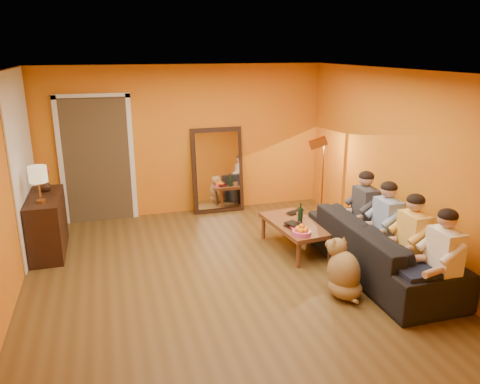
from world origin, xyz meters
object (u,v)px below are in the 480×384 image
object	(u,v)px
floor_lamp	(323,181)
vase	(45,185)
table_lamp	(39,185)
person_far_right	(365,213)
dog	(344,268)
tumbler	(300,216)
sideboard	(48,224)
sofa	(380,248)
coffee_table	(295,236)
wine_bottle	(300,213)
person_far_left	(443,261)
person_mid_left	(412,242)
person_mid_right	(387,226)
mirror_frame	(218,170)
laptop	(297,213)

from	to	relation	value
floor_lamp	vase	world-z (taller)	floor_lamp
table_lamp	person_far_right	xyz separation A→B (m)	(4.37, -1.00, -0.49)
table_lamp	vase	size ratio (longest dim) A/B	2.80
dog	tumbler	world-z (taller)	dog
tumbler	vase	world-z (taller)	vase
sideboard	sofa	bearing A→B (deg)	-24.71
coffee_table	person_far_right	xyz separation A→B (m)	(0.90, -0.37, 0.40)
sofa	wine_bottle	bearing A→B (deg)	36.69
floor_lamp	table_lamp	bearing A→B (deg)	-158.39
dog	person_far_left	distance (m)	1.09
tumbler	vase	bearing A→B (deg)	163.52
floor_lamp	wine_bottle	xyz separation A→B (m)	(-0.82, -0.99, -0.14)
floor_lamp	vase	distance (m)	4.35
person_mid_left	person_mid_right	world-z (taller)	same
dog	person_far_right	xyz separation A→B (m)	(0.86, 1.03, 0.25)
mirror_frame	sofa	xyz separation A→B (m)	(1.45, -3.03, -0.40)
sofa	coffee_table	world-z (taller)	sofa
sofa	person_mid_left	bearing A→B (deg)	-163.89
table_lamp	person_mid_right	world-z (taller)	table_lamp
dog	person_mid_left	distance (m)	0.90
mirror_frame	laptop	bearing A→B (deg)	-62.70
floor_lamp	dog	distance (m)	2.51
person_mid_right	vase	bearing A→B (deg)	154.32
floor_lamp	laptop	xyz separation A→B (m)	(-0.69, -0.59, -0.29)
floor_lamp	dog	xyz separation A→B (m)	(-0.83, -2.34, -0.36)
sofa	person_mid_left	world-z (taller)	person_mid_left
person_far_left	coffee_table	bearing A→B (deg)	114.08
table_lamp	wine_bottle	bearing A→B (deg)	-10.96
person_far_left	wine_bottle	xyz separation A→B (m)	(-0.85, 1.97, -0.03)
sofa	person_mid_left	xyz separation A→B (m)	(0.13, -0.45, 0.25)
sofa	wine_bottle	xyz separation A→B (m)	(-0.72, 0.97, 0.22)
sofa	person_mid_right	bearing A→B (deg)	-52.43
floor_lamp	laptop	world-z (taller)	floor_lamp
person_mid_right	tumbler	world-z (taller)	person_mid_right
mirror_frame	sofa	world-z (taller)	mirror_frame
person_far_left	vase	bearing A→B (deg)	143.78
person_far_left	laptop	bearing A→B (deg)	106.96
laptop	sofa	bearing A→B (deg)	-92.74
person_mid_left	laptop	xyz separation A→B (m)	(-0.72, 1.82, -0.18)
laptop	floor_lamp	bearing A→B (deg)	14.45
person_far_left	wine_bottle	size ratio (longest dim) A/B	3.94
mirror_frame	person_mid_right	distance (m)	3.33
laptop	mirror_frame	bearing A→B (deg)	91.16
coffee_table	person_mid_right	size ratio (longest dim) A/B	1.00
person_far_right	laptop	distance (m)	1.04
sideboard	vase	world-z (taller)	vase
person_mid_right	coffee_table	bearing A→B (deg)	134.46
table_lamp	person_far_left	size ratio (longest dim) A/B	0.42
table_lamp	laptop	world-z (taller)	table_lamp
person_far_right	sofa	bearing A→B (deg)	-101.31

